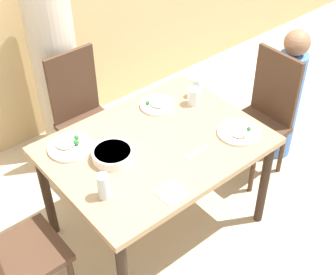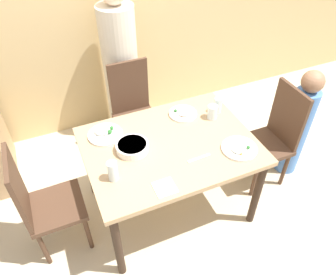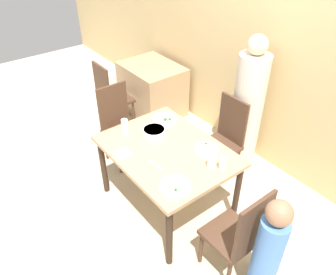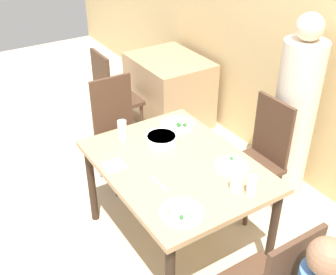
{
  "view_description": "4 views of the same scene",
  "coord_description": "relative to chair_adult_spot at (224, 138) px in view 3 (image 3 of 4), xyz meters",
  "views": [
    {
      "loc": [
        -1.33,
        -1.68,
        2.55
      ],
      "look_at": [
        0.06,
        -0.04,
        0.78
      ],
      "focal_mm": 50.0,
      "sensor_mm": 36.0,
      "label": 1
    },
    {
      "loc": [
        -0.73,
        -1.64,
        2.41
      ],
      "look_at": [
        0.01,
        0.05,
        0.77
      ],
      "focal_mm": 35.0,
      "sensor_mm": 36.0,
      "label": 2
    },
    {
      "loc": [
        1.94,
        -1.49,
        2.66
      ],
      "look_at": [
        0.07,
        -0.04,
        0.94
      ],
      "focal_mm": 35.0,
      "sensor_mm": 36.0,
      "label": 3
    },
    {
      "loc": [
        1.96,
        -1.31,
        2.42
      ],
      "look_at": [
        -0.02,
        -0.06,
        0.96
      ],
      "focal_mm": 45.0,
      "sensor_mm": 36.0,
      "label": 4
    }
  ],
  "objects": [
    {
      "name": "ground_plane",
      "position": [
        0.02,
        -0.83,
        -0.5
      ],
      "size": [
        10.0,
        10.0,
        0.0
      ],
      "primitive_type": "plane",
      "color": "beige"
    },
    {
      "name": "wall_back",
      "position": [
        0.02,
        0.63,
        0.85
      ],
      "size": [
        10.0,
        0.06,
        2.7
      ],
      "color": "tan",
      "rests_on": "ground_plane"
    },
    {
      "name": "background_table",
      "position": [
        -1.64,
        0.18,
        -0.13
      ],
      "size": [
        0.89,
        0.7,
        0.75
      ],
      "color": "tan",
      "rests_on": "ground_plane"
    },
    {
      "name": "fork_steel",
      "position": [
        0.15,
        -1.05,
        0.25
      ],
      "size": [
        0.18,
        0.03,
        0.01
      ],
      "color": "silver",
      "rests_on": "dining_table"
    },
    {
      "name": "chair_child_spot",
      "position": [
        1.0,
        -0.85,
        0.0
      ],
      "size": [
        0.4,
        0.4,
        0.97
      ],
      "rotation": [
        0.0,
        0.0,
        -1.57
      ],
      "color": "#4C3323",
      "rests_on": "ground_plane"
    },
    {
      "name": "chair_background",
      "position": [
        -1.64,
        -0.52,
        0.0
      ],
      "size": [
        0.4,
        0.4,
        0.97
      ],
      "rotation": [
        0.0,
        0.0,
        3.14
      ],
      "color": "#4C3323",
      "rests_on": "ground_plane"
    },
    {
      "name": "chair_adult_spot",
      "position": [
        0.0,
        0.0,
        0.0
      ],
      "size": [
        0.4,
        0.4,
        0.97
      ],
      "color": "#4C3323",
      "rests_on": "ground_plane"
    },
    {
      "name": "plate_rice_adult",
      "position": [
        0.46,
        -1.09,
        0.26
      ],
      "size": [
        0.26,
        0.26,
        0.05
      ],
      "color": "white",
      "rests_on": "dining_table"
    },
    {
      "name": "person_child",
      "position": [
        1.27,
        -0.85,
        0.02
      ],
      "size": [
        0.21,
        0.21,
        1.09
      ],
      "color": "#5184D1",
      "rests_on": "ground_plane"
    },
    {
      "name": "napkin_folded",
      "position": [
        -0.18,
        -1.2,
        0.25
      ],
      "size": [
        0.14,
        0.14,
        0.01
      ],
      "color": "white",
      "rests_on": "dining_table"
    },
    {
      "name": "plate_rice_child",
      "position": [
        0.26,
        -0.54,
        0.26
      ],
      "size": [
        0.23,
        0.23,
        0.04
      ],
      "color": "white",
      "rests_on": "dining_table"
    },
    {
      "name": "bowl_curry",
      "position": [
        -0.26,
        -0.77,
        0.27
      ],
      "size": [
        0.24,
        0.24,
        0.06
      ],
      "color": "white",
      "rests_on": "dining_table"
    },
    {
      "name": "chair_empty_left",
      "position": [
        -0.97,
        -0.79,
        0.0
      ],
      "size": [
        0.4,
        0.4,
        0.97
      ],
      "rotation": [
        0.0,
        0.0,
        1.57
      ],
      "color": "#4C3323",
      "rests_on": "ground_plane"
    },
    {
      "name": "person_adult",
      "position": [
        -0.0,
        0.33,
        0.24
      ],
      "size": [
        0.34,
        0.34,
        1.6
      ],
      "color": "beige",
      "rests_on": "ground_plane"
    },
    {
      "name": "glass_water_tall",
      "position": [
        0.46,
        -0.67,
        0.3
      ],
      "size": [
        0.08,
        0.08,
        0.12
      ],
      "color": "silver",
      "rests_on": "dining_table"
    },
    {
      "name": "glass_water_short",
      "position": [
        -0.46,
        -0.99,
        0.32
      ],
      "size": [
        0.07,
        0.07,
        0.15
      ],
      "color": "silver",
      "rests_on": "dining_table"
    },
    {
      "name": "glass_water_center",
      "position": [
        0.54,
        -0.62,
        0.31
      ],
      "size": [
        0.06,
        0.06,
        0.13
      ],
      "color": "silver",
      "rests_on": "dining_table"
    },
    {
      "name": "dining_table",
      "position": [
        0.02,
        -0.83,
        0.16
      ],
      "size": [
        1.27,
        0.95,
        0.75
      ],
      "color": "tan",
      "rests_on": "ground_plane"
    },
    {
      "name": "plate_noodles",
      "position": [
        -0.4,
        -0.53,
        0.26
      ],
      "size": [
        0.27,
        0.27,
        0.05
      ],
      "color": "white",
      "rests_on": "dining_table"
    }
  ]
}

